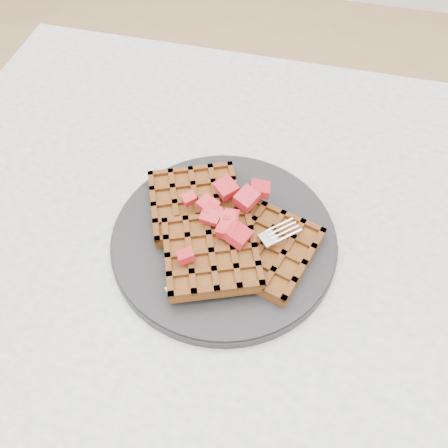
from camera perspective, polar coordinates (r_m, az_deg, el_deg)
ground at (r=1.30m, az=7.27°, el=-22.95°), size 4.00×4.00×0.00m
table at (r=0.71m, az=12.56°, el=-10.49°), size 1.20×0.80×0.75m
plate at (r=0.61m, az=-0.00°, el=-1.79°), size 0.28×0.28×0.02m
waffles at (r=0.59m, az=-0.07°, el=-1.02°), size 0.24×0.22×0.03m
strawberry_pile at (r=0.57m, az=-0.00°, el=0.83°), size 0.15×0.15×0.02m
fork at (r=0.58m, az=2.27°, el=-4.05°), size 0.15×0.14×0.02m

